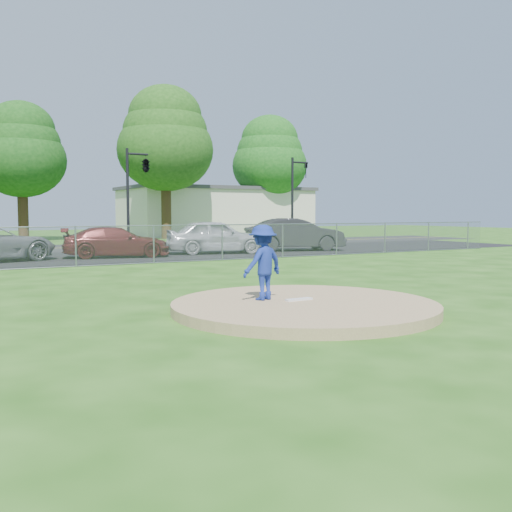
{
  "coord_description": "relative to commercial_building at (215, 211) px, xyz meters",
  "views": [
    {
      "loc": [
        -6.49,
        -9.52,
        2.01
      ],
      "look_at": [
        0.0,
        2.0,
        1.0
      ],
      "focal_mm": 40.0,
      "sensor_mm": 36.0,
      "label": 1
    }
  ],
  "objects": [
    {
      "name": "commercial_building",
      "position": [
        0.0,
        0.0,
        0.0
      ],
      "size": [
        16.4,
        9.4,
        4.3
      ],
      "color": "beige",
      "rests_on": "ground"
    },
    {
      "name": "ground",
      "position": [
        -16.0,
        -28.0,
        -2.16
      ],
      "size": [
        120.0,
        120.0,
        0.0
      ],
      "primitive_type": "plane",
      "color": "#1F4F11",
      "rests_on": "ground"
    },
    {
      "name": "pitching_rubber",
      "position": [
        -16.0,
        -37.8,
        -1.94
      ],
      "size": [
        0.6,
        0.15,
        0.04
      ],
      "primitive_type": "cube",
      "color": "white",
      "rests_on": "pitchers_mound"
    },
    {
      "name": "tree_right",
      "position": [
        -7.0,
        -6.0,
        5.49
      ],
      "size": [
        7.28,
        7.28,
        11.63
      ],
      "color": "#3A2815",
      "rests_on": "ground"
    },
    {
      "name": "traffic_signal_center",
      "position": [
        -12.03,
        -16.0,
        2.45
      ],
      "size": [
        1.42,
        2.48,
        5.6
      ],
      "color": "black",
      "rests_on": "ground"
    },
    {
      "name": "tree_center",
      "position": [
        -17.0,
        -4.0,
        4.31
      ],
      "size": [
        6.16,
        6.16,
        9.84
      ],
      "color": "#3B2415",
      "rests_on": "ground"
    },
    {
      "name": "pitchers_mound",
      "position": [
        -16.0,
        -38.0,
        -2.06
      ],
      "size": [
        5.4,
        5.4,
        0.2
      ],
      "primitive_type": "cylinder",
      "color": "#A08258",
      "rests_on": "ground"
    },
    {
      "name": "parking_lot",
      "position": [
        -16.0,
        -21.5,
        -2.15
      ],
      "size": [
        50.0,
        8.0,
        0.01
      ],
      "primitive_type": "cube",
      "color": "black",
      "rests_on": "ground"
    },
    {
      "name": "parked_car_darkred",
      "position": [
        -15.43,
        -22.2,
        -1.47
      ],
      "size": [
        5.0,
        2.84,
        1.37
      ],
      "primitive_type": "imported",
      "rotation": [
        0.0,
        0.0,
        1.36
      ],
      "color": "#5C1717",
      "rests_on": "parking_lot"
    },
    {
      "name": "parked_car_pearl",
      "position": [
        -10.46,
        -22.16,
        -1.32
      ],
      "size": [
        5.21,
        3.06,
        1.66
      ],
      "primitive_type": "imported",
      "rotation": [
        0.0,
        0.0,
        1.33
      ],
      "color": "silver",
      "rests_on": "parking_lot"
    },
    {
      "name": "street",
      "position": [
        -16.0,
        -14.0,
        -2.16
      ],
      "size": [
        60.0,
        7.0,
        0.01
      ],
      "primitive_type": "cube",
      "color": "#242427",
      "rests_on": "ground"
    },
    {
      "name": "chain_link_fence",
      "position": [
        -16.0,
        -26.0,
        -1.41
      ],
      "size": [
        40.0,
        0.06,
        1.5
      ],
      "primitive_type": "cube",
      "color": "gray",
      "rests_on": "ground"
    },
    {
      "name": "pitcher",
      "position": [
        -16.6,
        -37.36,
        -1.18
      ],
      "size": [
        1.13,
        0.83,
        1.56
      ],
      "primitive_type": "imported",
      "rotation": [
        0.0,
        0.0,
        3.41
      ],
      "color": "navy",
      "rests_on": "pitchers_mound"
    },
    {
      "name": "parked_car_charcoal",
      "position": [
        -5.95,
        -22.33,
        -1.3
      ],
      "size": [
        5.45,
        3.05,
        1.7
      ],
      "primitive_type": "imported",
      "rotation": [
        0.0,
        0.0,
        1.31
      ],
      "color": "#2A2A2C",
      "rests_on": "parking_lot"
    },
    {
      "name": "traffic_signal_right",
      "position": [
        -1.76,
        -16.0,
        1.2
      ],
      "size": [
        1.28,
        0.2,
        5.6
      ],
      "color": "black",
      "rests_on": "ground"
    },
    {
      "name": "tree_far_right",
      "position": [
        4.0,
        -3.0,
        4.9
      ],
      "size": [
        6.72,
        6.72,
        10.74
      ],
      "color": "#3A2315",
      "rests_on": "ground"
    }
  ]
}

